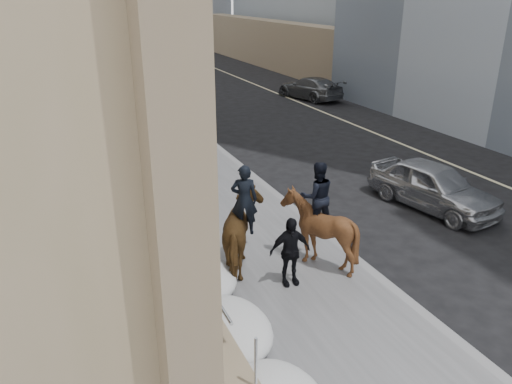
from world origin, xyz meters
TOP-DOWN VIEW (x-y plane):
  - ground at (0.00, 0.00)m, footprint 140.00×140.00m
  - sidewalk at (0.00, 10.00)m, footprint 5.00×80.00m
  - curb at (2.62, 10.00)m, footprint 0.24×80.00m
  - lane_line at (10.50, 10.00)m, footprint 0.15×70.00m
  - far_podium at (15.50, 10.00)m, footprint 2.00×80.00m
  - streetlight_mid at (2.74, 14.00)m, footprint 1.71×0.24m
  - streetlight_far at (2.74, 34.00)m, footprint 1.71×0.24m
  - traffic_signal at (2.07, 22.00)m, footprint 4.10×0.22m
  - snow_bank at (-1.42, 8.11)m, footprint 1.70×18.10m
  - mounted_horse_left at (-0.17, 2.53)m, footprint 1.77×2.42m
  - mounted_horse_right at (1.57, 2.01)m, footprint 1.80×1.95m
  - pedestrian at (0.53, 1.47)m, footprint 1.00×0.49m
  - car_silver at (6.77, 3.82)m, footprint 2.49×4.57m
  - car_grey at (11.63, 20.51)m, footprint 2.98×5.09m

SIDE VIEW (x-z plane):
  - ground at x=0.00m, z-range 0.00..0.00m
  - lane_line at x=10.50m, z-range 0.00..0.01m
  - sidewalk at x=0.00m, z-range 0.00..0.12m
  - curb at x=2.62m, z-range 0.00..0.12m
  - snow_bank at x=-1.42m, z-range 0.09..0.85m
  - car_grey at x=11.63m, z-range 0.00..1.38m
  - car_silver at x=6.77m, z-range 0.00..1.47m
  - pedestrian at x=0.53m, z-range 0.12..1.77m
  - mounted_horse_left at x=-0.17m, z-range -0.17..2.43m
  - mounted_horse_right at x=1.57m, z-range -0.11..2.49m
  - far_podium at x=15.50m, z-range 0.00..4.00m
  - traffic_signal at x=2.07m, z-range 1.00..7.00m
  - streetlight_mid at x=2.74m, z-range 0.58..8.58m
  - streetlight_far at x=2.74m, z-range 0.58..8.58m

